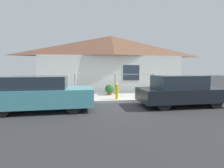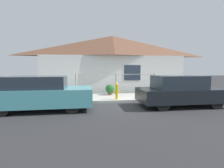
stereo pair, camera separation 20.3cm
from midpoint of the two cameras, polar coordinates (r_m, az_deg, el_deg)
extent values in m
plane|color=#2D2D30|center=(8.57, 2.94, -6.14)|extent=(60.00, 60.00, 0.00)
cube|color=#B2AFA8|center=(9.71, 1.55, -4.42)|extent=(24.00, 2.38, 0.13)
cube|color=white|center=(11.46, -0.10, 3.07)|extent=(9.55, 0.12, 2.53)
cube|color=#2D3847|center=(11.62, 5.80, 3.70)|extent=(1.10, 0.04, 1.00)
pyramid|color=brown|center=(12.58, -0.81, 12.26)|extent=(9.95, 2.20, 1.42)
cylinder|color=#999993|center=(10.54, -12.42, -0.06)|extent=(0.10, 0.10, 1.24)
cylinder|color=#999993|center=(10.64, 0.58, 0.11)|extent=(0.10, 0.10, 1.24)
cylinder|color=#999993|center=(11.27, 12.71, 0.26)|extent=(0.10, 0.10, 1.24)
cylinder|color=#999993|center=(10.61, 0.58, 3.17)|extent=(4.80, 0.03, 0.03)
cube|color=teal|center=(7.46, -22.39, -3.92)|extent=(3.95, 1.83, 0.68)
cube|color=#232D38|center=(7.43, -23.72, 0.49)|extent=(2.20, 1.56, 0.48)
cylinder|color=black|center=(8.06, -12.80, -4.93)|extent=(0.57, 0.22, 0.57)
cylinder|color=black|center=(6.64, -13.28, -7.09)|extent=(0.57, 0.22, 0.57)
cylinder|color=black|center=(8.51, -29.34, -4.94)|extent=(0.57, 0.22, 0.57)
cylinder|color=black|center=(7.18, -33.06, -6.87)|extent=(0.57, 0.22, 0.57)
cube|color=black|center=(8.31, 20.93, -3.25)|extent=(3.77, 1.70, 0.58)
cube|color=#232D38|center=(8.17, 20.15, 0.66)|extent=(2.09, 1.46, 0.56)
cylinder|color=black|center=(9.53, 24.78, -3.64)|extent=(0.60, 0.21, 0.60)
cylinder|color=black|center=(8.45, 30.07, -4.92)|extent=(0.60, 0.21, 0.60)
cylinder|color=black|center=(8.44, 11.68, -4.35)|extent=(0.60, 0.21, 0.60)
cylinder|color=black|center=(7.20, 15.70, -6.06)|extent=(0.60, 0.21, 0.60)
cylinder|color=yellow|center=(8.76, 0.93, -2.76)|extent=(0.15, 0.15, 0.69)
sphere|color=yellow|center=(8.71, 0.94, -0.29)|extent=(0.16, 0.16, 0.16)
cylinder|color=yellow|center=(8.74, 0.22, -2.54)|extent=(0.14, 0.07, 0.07)
cylinder|color=yellow|center=(8.77, 1.64, -2.52)|extent=(0.14, 0.07, 0.07)
cylinder|color=brown|center=(10.23, -1.41, -3.14)|extent=(0.26, 0.26, 0.15)
sphere|color=#235B28|center=(10.20, -1.41, -1.61)|extent=(0.53, 0.53, 0.53)
cylinder|color=#9E5638|center=(10.22, -20.69, -3.46)|extent=(0.24, 0.24, 0.16)
sphere|color=#4C8E3D|center=(10.19, -20.72, -2.27)|extent=(0.36, 0.36, 0.36)
cylinder|color=brown|center=(10.59, 13.90, -2.94)|extent=(0.32, 0.32, 0.18)
sphere|color=#387F38|center=(10.56, 13.93, -1.74)|extent=(0.36, 0.36, 0.36)
camera|label=1|loc=(0.10, -90.67, -0.06)|focal=28.00mm
camera|label=2|loc=(0.10, 89.33, 0.06)|focal=28.00mm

